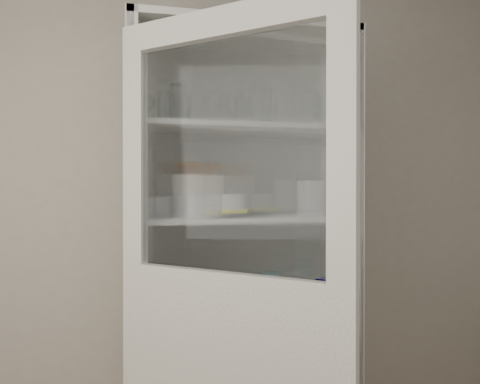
{
  "coord_description": "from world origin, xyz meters",
  "views": [
    {
      "loc": [
        -0.27,
        -0.81,
        1.39
      ],
      "look_at": [
        0.2,
        1.27,
        1.37
      ],
      "focal_mm": 35.0,
      "sensor_mm": 36.0,
      "label": 1
    }
  ],
  "objects_px": {
    "goblet_0": "(148,110)",
    "goblet_1": "(184,112)",
    "pantry_cabinet": "(237,283)",
    "mug_white": "(264,297)",
    "yellow_trivet": "(229,211)",
    "grey_bowl_stack": "(311,198)",
    "teal_jar": "(271,286)",
    "measuring_cups": "(220,305)",
    "goblet_3": "(315,117)",
    "mug_blue": "(327,290)",
    "glass_platter": "(229,214)",
    "terracotta_bowl": "(198,169)",
    "white_canister": "(158,292)",
    "white_ramekin": "(229,202)",
    "cupboard_door": "(226,339)",
    "plate_stack_front": "(198,204)",
    "tin_box": "(269,379)",
    "cream_bowl": "(198,183)",
    "plate_stack_back": "(156,206)",
    "mug_teal": "(254,291)",
    "goblet_2": "(249,115)"
  },
  "relations": [
    {
      "from": "cream_bowl",
      "to": "white_canister",
      "type": "relative_size",
      "value": 1.9
    },
    {
      "from": "goblet_3",
      "to": "grey_bowl_stack",
      "type": "bearing_deg",
      "value": -121.34
    },
    {
      "from": "terracotta_bowl",
      "to": "mug_blue",
      "type": "xyz_separation_m",
      "value": [
        0.61,
        0.01,
        -0.56
      ]
    },
    {
      "from": "terracotta_bowl",
      "to": "yellow_trivet",
      "type": "xyz_separation_m",
      "value": [
        0.14,
        0.01,
        -0.18
      ]
    },
    {
      "from": "white_ramekin",
      "to": "white_canister",
      "type": "distance_m",
      "value": 0.51
    },
    {
      "from": "goblet_0",
      "to": "tin_box",
      "type": "distance_m",
      "value": 1.37
    },
    {
      "from": "plate_stack_front",
      "to": "yellow_trivet",
      "type": "relative_size",
      "value": 1.26
    },
    {
      "from": "goblet_2",
      "to": "goblet_3",
      "type": "relative_size",
      "value": 1.0
    },
    {
      "from": "goblet_1",
      "to": "mug_white",
      "type": "distance_m",
      "value": 0.92
    },
    {
      "from": "cream_bowl",
      "to": "teal_jar",
      "type": "xyz_separation_m",
      "value": [
        0.36,
        0.1,
        -0.49
      ]
    },
    {
      "from": "yellow_trivet",
      "to": "measuring_cups",
      "type": "distance_m",
      "value": 0.41
    },
    {
      "from": "pantry_cabinet",
      "to": "mug_white",
      "type": "relative_size",
      "value": 19.18
    },
    {
      "from": "mug_blue",
      "to": "cupboard_door",
      "type": "bearing_deg",
      "value": -141.5
    },
    {
      "from": "goblet_0",
      "to": "teal_jar",
      "type": "xyz_separation_m",
      "value": [
        0.57,
        -0.03,
        -0.82
      ]
    },
    {
      "from": "yellow_trivet",
      "to": "grey_bowl_stack",
      "type": "height_order",
      "value": "grey_bowl_stack"
    },
    {
      "from": "tin_box",
      "to": "yellow_trivet",
      "type": "bearing_deg",
      "value": -166.77
    },
    {
      "from": "white_canister",
      "to": "tin_box",
      "type": "distance_m",
      "value": 0.66
    },
    {
      "from": "terracotta_bowl",
      "to": "white_canister",
      "type": "distance_m",
      "value": 0.58
    },
    {
      "from": "goblet_0",
      "to": "glass_platter",
      "type": "bearing_deg",
      "value": -18.78
    },
    {
      "from": "goblet_1",
      "to": "cream_bowl",
      "type": "bearing_deg",
      "value": -72.65
    },
    {
      "from": "cupboard_door",
      "to": "goblet_0",
      "type": "height_order",
      "value": "cupboard_door"
    },
    {
      "from": "mug_teal",
      "to": "teal_jar",
      "type": "relative_size",
      "value": 0.85
    },
    {
      "from": "cupboard_door",
      "to": "plate_stack_front",
      "type": "height_order",
      "value": "cupboard_door"
    },
    {
      "from": "goblet_2",
      "to": "teal_jar",
      "type": "relative_size",
      "value": 1.41
    },
    {
      "from": "yellow_trivet",
      "to": "mug_white",
      "type": "relative_size",
      "value": 1.59
    },
    {
      "from": "terracotta_bowl",
      "to": "teal_jar",
      "type": "bearing_deg",
      "value": 16.15
    },
    {
      "from": "goblet_3",
      "to": "goblet_1",
      "type": "bearing_deg",
      "value": -179.15
    },
    {
      "from": "goblet_1",
      "to": "yellow_trivet",
      "type": "height_order",
      "value": "goblet_1"
    },
    {
      "from": "cupboard_door",
      "to": "goblet_0",
      "type": "relative_size",
      "value": 12.42
    },
    {
      "from": "yellow_trivet",
      "to": "pantry_cabinet",
      "type": "bearing_deg",
      "value": 59.74
    },
    {
      "from": "pantry_cabinet",
      "to": "glass_platter",
      "type": "bearing_deg",
      "value": -120.26
    },
    {
      "from": "goblet_0",
      "to": "yellow_trivet",
      "type": "distance_m",
      "value": 0.59
    },
    {
      "from": "white_ramekin",
      "to": "teal_jar",
      "type": "bearing_deg",
      "value": 22.45
    },
    {
      "from": "cream_bowl",
      "to": "white_ramekin",
      "type": "height_order",
      "value": "cream_bowl"
    },
    {
      "from": "goblet_0",
      "to": "mug_teal",
      "type": "height_order",
      "value": "goblet_0"
    },
    {
      "from": "pantry_cabinet",
      "to": "cupboard_door",
      "type": "relative_size",
      "value": 1.05
    },
    {
      "from": "mug_teal",
      "to": "terracotta_bowl",
      "type": "bearing_deg",
      "value": -150.94
    },
    {
      "from": "yellow_trivet",
      "to": "tin_box",
      "type": "height_order",
      "value": "yellow_trivet"
    },
    {
      "from": "goblet_0",
      "to": "goblet_1",
      "type": "height_order",
      "value": "goblet_0"
    },
    {
      "from": "cream_bowl",
      "to": "mug_teal",
      "type": "distance_m",
      "value": 0.58
    },
    {
      "from": "mug_white",
      "to": "measuring_cups",
      "type": "relative_size",
      "value": 1.24
    },
    {
      "from": "cupboard_door",
      "to": "plate_stack_front",
      "type": "bearing_deg",
      "value": 135.87
    },
    {
      "from": "grey_bowl_stack",
      "to": "goblet_0",
      "type": "bearing_deg",
      "value": 174.6
    },
    {
      "from": "goblet_2",
      "to": "goblet_1",
      "type": "bearing_deg",
      "value": -176.44
    },
    {
      "from": "cupboard_door",
      "to": "tin_box",
      "type": "xyz_separation_m",
      "value": [
        0.31,
        0.54,
        -0.38
      ]
    },
    {
      "from": "goblet_3",
      "to": "mug_blue",
      "type": "bearing_deg",
      "value": -90.0
    },
    {
      "from": "mug_white",
      "to": "teal_jar",
      "type": "distance_m",
      "value": 0.19
    },
    {
      "from": "cupboard_door",
      "to": "goblet_1",
      "type": "xyz_separation_m",
      "value": [
        -0.08,
        0.63,
        0.87
      ]
    },
    {
      "from": "cupboard_door",
      "to": "mug_teal",
      "type": "relative_size",
      "value": 20.82
    },
    {
      "from": "plate_stack_back",
      "to": "measuring_cups",
      "type": "bearing_deg",
      "value": -37.6
    }
  ]
}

